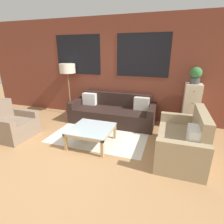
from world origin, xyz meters
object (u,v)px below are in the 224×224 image
Objects in this scene: settee_vintage at (182,142)px; floor_lamp at (68,70)px; drawer_cabinet at (191,107)px; potted_plant at (196,75)px; couch_dark at (113,113)px; armchair_corner at (12,125)px; coffee_table at (92,130)px.

floor_lamp reaches higher than settee_vintage.
floor_lamp is 3.55m from drawer_cabinet.
potted_plant reaches higher than settee_vintage.
couch_dark is 1.48× the size of floor_lamp.
settee_vintage is at bearing -98.82° from potted_plant.
armchair_corner is 4.34m from drawer_cabinet.
coffee_table is 2.20× the size of potted_plant.
potted_plant is at bearing 81.18° from settee_vintage.
couch_dark is 2.29m from potted_plant.
drawer_cabinet is at bearing 81.18° from settee_vintage.
couch_dark is at bearing -173.60° from drawer_cabinet.
floor_lamp is at bearing 133.28° from coffee_table.
armchair_corner is 0.97× the size of coffee_table.
floor_lamp is at bearing 75.10° from armchair_corner.
couch_dark is 1.84m from floor_lamp.
floor_lamp is (-1.43, 1.52, 1.05)m from coffee_table.
floor_lamp is 1.34× the size of drawer_cabinet.
settee_vintage is at bearing -23.39° from floor_lamp.
armchair_corner is 0.72× the size of drawer_cabinet.
settee_vintage reaches higher than coffee_table.
potted_plant reaches higher than armchair_corner.
armchair_corner is 2.14× the size of potted_plant.
potted_plant is (3.93, 1.80, 1.10)m from armchair_corner.
floor_lamp reaches higher than couch_dark.
coffee_table is at bearing -46.72° from floor_lamp.
armchair_corner is at bearing -155.39° from drawer_cabinet.
drawer_cabinet is at bearing 24.61° from armchair_corner.
drawer_cabinet is 2.96× the size of potted_plant.
potted_plant is at bearing 37.29° from coffee_table.
settee_vintage is 0.93× the size of floor_lamp.
coffee_table is at bearing -176.34° from settee_vintage.
couch_dark is at bearing -173.60° from potted_plant.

